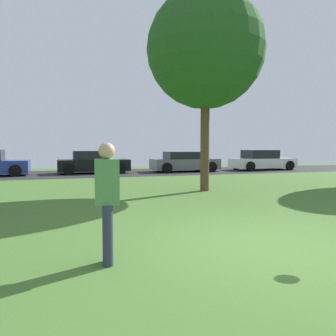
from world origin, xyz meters
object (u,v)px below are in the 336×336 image
at_px(parked_car_white, 262,161).
at_px(person_catcher, 107,198).
at_px(parked_car_black, 93,163).
at_px(parked_car_grey, 184,162).
at_px(maple_tree_near, 205,50).

bearing_deg(parked_car_white, person_catcher, -129.05).
height_order(parked_car_black, parked_car_grey, parked_car_black).
height_order(maple_tree_near, parked_car_grey, maple_tree_near).
xyz_separation_m(person_catcher, parked_car_black, (1.23, 16.17, -0.28)).
bearing_deg(maple_tree_near, parked_car_black, 108.06).
bearing_deg(parked_car_black, parked_car_white, -2.29).
distance_m(parked_car_black, parked_car_white, 11.52).
relative_size(maple_tree_near, parked_car_black, 1.69).
distance_m(maple_tree_near, person_catcher, 8.91).
relative_size(maple_tree_near, parked_car_grey, 1.65).
bearing_deg(maple_tree_near, person_catcher, -123.40).
distance_m(maple_tree_near, parked_car_grey, 10.56).
bearing_deg(parked_car_white, parked_car_black, 177.71).
bearing_deg(person_catcher, parked_car_black, 91.95).
relative_size(maple_tree_near, person_catcher, 4.34).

